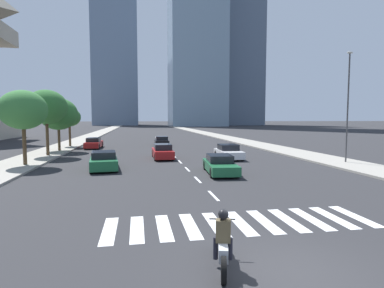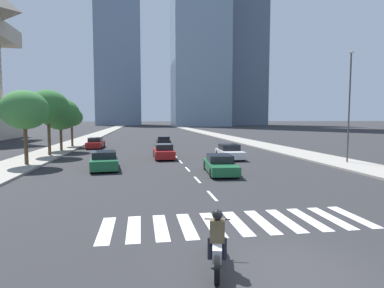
{
  "view_description": "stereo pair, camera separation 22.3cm",
  "coord_description": "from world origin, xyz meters",
  "px_view_note": "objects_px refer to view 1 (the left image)",
  "views": [
    {
      "loc": [
        -3.55,
        -6.79,
        3.68
      ],
      "look_at": [
        0.0,
        13.68,
        2.0
      ],
      "focal_mm": 29.61,
      "sensor_mm": 36.0,
      "label": 1
    },
    {
      "loc": [
        -3.33,
        -6.83,
        3.68
      ],
      "look_at": [
        0.0,
        13.68,
        2.0
      ],
      "focal_mm": 29.61,
      "sensor_mm": 36.0,
      "label": 2
    }
  ],
  "objects_px": {
    "sedan_white_2": "(229,152)",
    "street_tree_second": "(46,107)",
    "street_lamp_east": "(348,100)",
    "street_tree_third": "(58,114)",
    "street_tree_fourth": "(69,117)",
    "sedan_red_0": "(94,143)",
    "street_tree_nearest": "(23,110)",
    "sedan_green_1": "(104,161)",
    "sedan_red_5": "(163,152)",
    "motorcycle_lead": "(223,244)",
    "sedan_green_3": "(220,165)",
    "sedan_black_4": "(162,141)"
  },
  "relations": [
    {
      "from": "sedan_red_5",
      "to": "sedan_green_3",
      "type": "bearing_deg",
      "value": -160.28
    },
    {
      "from": "motorcycle_lead",
      "to": "street_tree_nearest",
      "type": "xyz_separation_m",
      "value": [
        -10.57,
        18.59,
        3.74
      ]
    },
    {
      "from": "street_lamp_east",
      "to": "street_tree_third",
      "type": "distance_m",
      "value": 28.76
    },
    {
      "from": "sedan_black_4",
      "to": "street_tree_second",
      "type": "height_order",
      "value": "street_tree_second"
    },
    {
      "from": "motorcycle_lead",
      "to": "sedan_white_2",
      "type": "height_order",
      "value": "motorcycle_lead"
    },
    {
      "from": "street_tree_third",
      "to": "street_tree_nearest",
      "type": "bearing_deg",
      "value": -90.0
    },
    {
      "from": "street_tree_second",
      "to": "street_tree_fourth",
      "type": "relative_size",
      "value": 1.28
    },
    {
      "from": "sedan_green_1",
      "to": "sedan_black_4",
      "type": "distance_m",
      "value": 20.55
    },
    {
      "from": "street_tree_third",
      "to": "street_lamp_east",
      "type": "bearing_deg",
      "value": -28.63
    },
    {
      "from": "sedan_white_2",
      "to": "street_tree_nearest",
      "type": "height_order",
      "value": "street_tree_nearest"
    },
    {
      "from": "street_lamp_east",
      "to": "street_tree_nearest",
      "type": "distance_m",
      "value": 25.41
    },
    {
      "from": "sedan_red_5",
      "to": "street_lamp_east",
      "type": "height_order",
      "value": "street_lamp_east"
    },
    {
      "from": "sedan_red_5",
      "to": "street_tree_third",
      "type": "relative_size",
      "value": 0.81
    },
    {
      "from": "sedan_red_0",
      "to": "street_lamp_east",
      "type": "relative_size",
      "value": 0.52
    },
    {
      "from": "sedan_green_1",
      "to": "street_tree_second",
      "type": "relative_size",
      "value": 0.77
    },
    {
      "from": "sedan_red_0",
      "to": "street_tree_third",
      "type": "height_order",
      "value": "street_tree_third"
    },
    {
      "from": "sedan_red_5",
      "to": "street_tree_third",
      "type": "distance_m",
      "value": 13.79
    },
    {
      "from": "sedan_red_5",
      "to": "street_lamp_east",
      "type": "distance_m",
      "value": 16.27
    },
    {
      "from": "street_tree_nearest",
      "to": "motorcycle_lead",
      "type": "bearing_deg",
      "value": -60.38
    },
    {
      "from": "sedan_green_1",
      "to": "sedan_red_5",
      "type": "bearing_deg",
      "value": -46.8
    },
    {
      "from": "sedan_red_0",
      "to": "street_tree_nearest",
      "type": "relative_size",
      "value": 0.81
    },
    {
      "from": "sedan_white_2",
      "to": "street_tree_fourth",
      "type": "height_order",
      "value": "street_tree_fourth"
    },
    {
      "from": "sedan_green_3",
      "to": "street_tree_third",
      "type": "xyz_separation_m",
      "value": [
        -13.98,
        16.37,
        3.59
      ]
    },
    {
      "from": "street_lamp_east",
      "to": "sedan_red_0",
      "type": "bearing_deg",
      "value": 141.57
    },
    {
      "from": "street_tree_nearest",
      "to": "street_tree_second",
      "type": "relative_size",
      "value": 0.91
    },
    {
      "from": "sedan_white_2",
      "to": "street_tree_second",
      "type": "distance_m",
      "value": 17.81
    },
    {
      "from": "street_tree_fourth",
      "to": "sedan_red_5",
      "type": "bearing_deg",
      "value": -51.44
    },
    {
      "from": "sedan_white_2",
      "to": "sedan_green_1",
      "type": "bearing_deg",
      "value": -67.01
    },
    {
      "from": "street_tree_nearest",
      "to": "street_tree_second",
      "type": "height_order",
      "value": "street_tree_second"
    },
    {
      "from": "sedan_black_4",
      "to": "street_tree_third",
      "type": "relative_size",
      "value": 0.77
    },
    {
      "from": "street_lamp_east",
      "to": "street_tree_third",
      "type": "relative_size",
      "value": 1.53
    },
    {
      "from": "sedan_red_0",
      "to": "sedan_green_1",
      "type": "height_order",
      "value": "sedan_green_1"
    },
    {
      "from": "street_lamp_east",
      "to": "street_tree_fourth",
      "type": "bearing_deg",
      "value": 142.33
    },
    {
      "from": "street_tree_second",
      "to": "street_lamp_east",
      "type": "bearing_deg",
      "value": -20.0
    },
    {
      "from": "sedan_green_1",
      "to": "sedan_red_5",
      "type": "height_order",
      "value": "sedan_red_5"
    },
    {
      "from": "street_tree_fourth",
      "to": "sedan_red_0",
      "type": "bearing_deg",
      "value": -31.96
    },
    {
      "from": "sedan_white_2",
      "to": "street_tree_second",
      "type": "bearing_deg",
      "value": -103.6
    },
    {
      "from": "sedan_black_4",
      "to": "street_tree_second",
      "type": "bearing_deg",
      "value": 134.18
    },
    {
      "from": "street_tree_fourth",
      "to": "sedan_green_3",
      "type": "bearing_deg",
      "value": -57.66
    },
    {
      "from": "sedan_green_3",
      "to": "street_tree_nearest",
      "type": "bearing_deg",
      "value": -106.65
    },
    {
      "from": "sedan_red_0",
      "to": "sedan_black_4",
      "type": "height_order",
      "value": "sedan_red_0"
    },
    {
      "from": "street_lamp_east",
      "to": "street_tree_third",
      "type": "xyz_separation_m",
      "value": [
        -25.23,
        13.77,
        -1.02
      ]
    },
    {
      "from": "street_tree_nearest",
      "to": "street_tree_fourth",
      "type": "relative_size",
      "value": 1.16
    },
    {
      "from": "sedan_black_4",
      "to": "street_tree_third",
      "type": "height_order",
      "value": "street_tree_third"
    },
    {
      "from": "sedan_green_1",
      "to": "sedan_white_2",
      "type": "bearing_deg",
      "value": -74.43
    },
    {
      "from": "motorcycle_lead",
      "to": "sedan_green_1",
      "type": "bearing_deg",
      "value": 29.46
    },
    {
      "from": "sedan_green_1",
      "to": "street_tree_nearest",
      "type": "distance_m",
      "value": 7.51
    },
    {
      "from": "motorcycle_lead",
      "to": "street_tree_nearest",
      "type": "distance_m",
      "value": 21.7
    },
    {
      "from": "sedan_red_0",
      "to": "street_lamp_east",
      "type": "bearing_deg",
      "value": -127.13
    },
    {
      "from": "motorcycle_lead",
      "to": "street_tree_second",
      "type": "distance_m",
      "value": 27.37
    }
  ]
}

